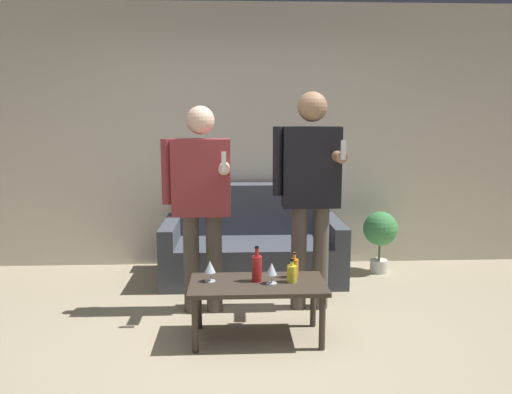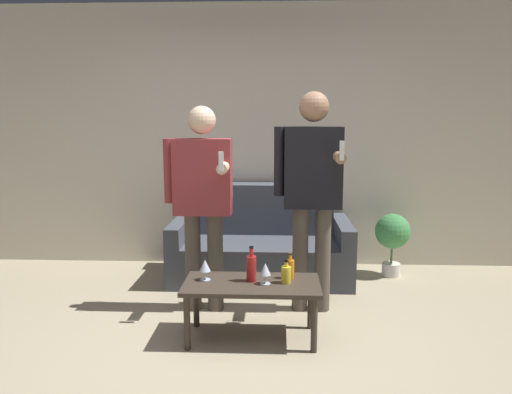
{
  "view_description": "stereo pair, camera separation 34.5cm",
  "coord_description": "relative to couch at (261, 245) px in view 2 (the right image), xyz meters",
  "views": [
    {
      "loc": [
        -0.06,
        -3.01,
        1.57
      ],
      "look_at": [
        0.12,
        0.8,
        0.95
      ],
      "focal_mm": 35.0,
      "sensor_mm": 36.0,
      "label": 1
    },
    {
      "loc": [
        0.29,
        -3.01,
        1.57
      ],
      "look_at": [
        0.12,
        0.8,
        0.95
      ],
      "focal_mm": 35.0,
      "sensor_mm": 36.0,
      "label": 2
    }
  ],
  "objects": [
    {
      "name": "wine_glass_near",
      "position": [
        -0.35,
        -1.39,
        0.21
      ],
      "size": [
        0.08,
        0.08,
        0.15
      ],
      "color": "silver",
      "rests_on": "coffee_table"
    },
    {
      "name": "ground_plane",
      "position": [
        -0.13,
        -1.76,
        -0.31
      ],
      "size": [
        16.0,
        16.0,
        0.0
      ],
      "primitive_type": "plane",
      "color": "tan"
    },
    {
      "name": "couch",
      "position": [
        0.0,
        0.0,
        0.0
      ],
      "size": [
        1.72,
        0.88,
        0.89
      ],
      "color": "#474C56",
      "rests_on": "ground_plane"
    },
    {
      "name": "person_standing_right",
      "position": [
        0.43,
        -0.87,
        0.73
      ],
      "size": [
        0.53,
        0.45,
        1.76
      ],
      "color": "brown",
      "rests_on": "ground_plane"
    },
    {
      "name": "potted_plant",
      "position": [
        1.29,
        0.05,
        0.11
      ],
      "size": [
        0.34,
        0.34,
        0.62
      ],
      "color": "silver",
      "rests_on": "ground_plane"
    },
    {
      "name": "person_standing_left",
      "position": [
        -0.44,
        -0.9,
        0.66
      ],
      "size": [
        0.54,
        0.43,
        1.65
      ],
      "color": "brown",
      "rests_on": "ground_plane"
    },
    {
      "name": "bottle_green",
      "position": [
        0.22,
        -1.42,
        0.17
      ],
      "size": [
        0.07,
        0.07,
        0.16
      ],
      "color": "yellow",
      "rests_on": "coffee_table"
    },
    {
      "name": "bottle_dark",
      "position": [
        0.25,
        -1.32,
        0.18
      ],
      "size": [
        0.06,
        0.06,
        0.19
      ],
      "color": "orange",
      "rests_on": "coffee_table"
    },
    {
      "name": "coffee_table",
      "position": [
        -0.02,
        -1.43,
        0.06
      ],
      "size": [
        0.96,
        0.48,
        0.42
      ],
      "color": "#3D3328",
      "rests_on": "ground_plane"
    },
    {
      "name": "wine_glass_far",
      "position": [
        0.08,
        -1.45,
        0.21
      ],
      "size": [
        0.08,
        0.08,
        0.15
      ],
      "color": "silver",
      "rests_on": "coffee_table"
    },
    {
      "name": "bottle_orange",
      "position": [
        -0.02,
        -1.39,
        0.21
      ],
      "size": [
        0.07,
        0.07,
        0.25
      ],
      "color": "#B21E1E",
      "rests_on": "coffee_table"
    },
    {
      "name": "wall_back",
      "position": [
        -0.13,
        0.46,
        1.04
      ],
      "size": [
        8.0,
        0.06,
        2.7
      ],
      "color": "beige",
      "rests_on": "ground_plane"
    }
  ]
}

